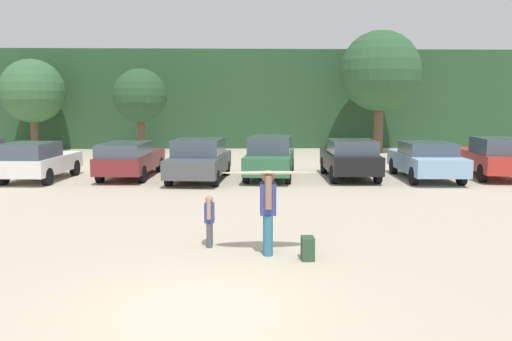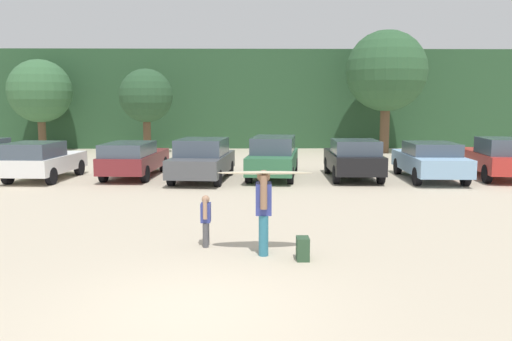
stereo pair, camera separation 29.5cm
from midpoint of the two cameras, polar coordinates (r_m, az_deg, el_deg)
The scene contains 16 objects.
ground_plane at distance 8.14m, azimuth -7.26°, elevation -14.61°, with size 120.00×120.00×0.00m, color beige.
hillside_ridge at distance 40.30m, azimuth -3.12°, elevation 7.68°, with size 108.00×12.00×6.39m, color #284C2D.
tree_far_right at distance 34.48m, azimuth -23.26°, elevation 7.88°, with size 3.78×3.78×5.56m.
tree_center_right at distance 31.47m, azimuth -12.70°, elevation 7.86°, with size 3.10×3.10×4.94m.
tree_center_left at distance 32.34m, azimuth 13.03°, elevation 10.40°, with size 4.74×4.74×7.20m.
parked_car_white at distance 21.97m, azimuth -22.93°, elevation 1.00°, with size 2.16×4.08×1.53m.
parked_car_maroon at distance 21.76m, azimuth -13.88°, elevation 1.28°, with size 2.07×4.85×1.46m.
parked_car_dark_gray at distance 20.53m, azimuth -6.55°, elevation 1.22°, with size 2.41×4.67×1.62m.
parked_car_forest_green at distance 21.18m, azimuth 1.16°, elevation 1.55°, with size 2.38×4.97×1.65m.
parked_car_black at distance 21.18m, azimuth 9.74°, elevation 1.33°, with size 2.00×4.33×1.58m.
parked_car_sky_blue at distance 21.72m, azimuth 17.53°, elevation 1.13°, with size 2.17×4.74×1.48m.
parked_car_red at distance 23.10m, azimuth 23.99°, elevation 1.36°, with size 2.43×4.89×1.65m.
person_adult at distance 10.55m, azimuth 0.50°, elevation -3.94°, with size 0.32×0.67×1.70m.
person_child at distance 11.19m, azimuth -5.82°, elevation -5.11°, with size 0.21×0.41×1.10m.
surfboard_cream at distance 10.40m, azimuth 0.68°, elevation -0.24°, with size 1.90×0.55×0.15m.
backpack_dropped at distance 10.35m, azimuth 4.80°, elevation -8.40°, with size 0.24×0.34×0.45m.
Camera 1 is at (0.58, -7.50, 3.05)m, focal length 36.96 mm.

